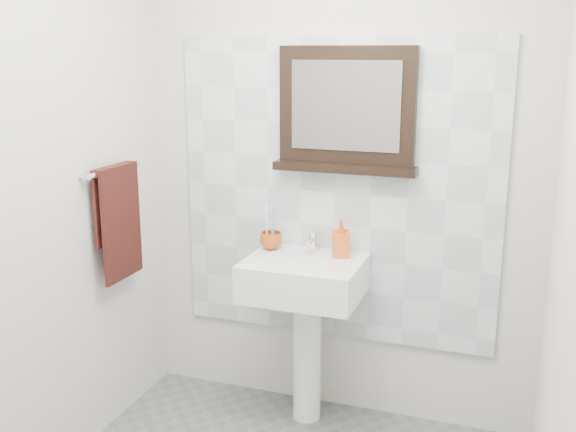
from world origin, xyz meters
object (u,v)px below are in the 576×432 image
at_px(soap_dispenser, 341,238).
at_px(hand_towel, 118,213).
at_px(pedestal_sink, 305,295).
at_px(framed_mirror, 346,113).
at_px(toothbrush_cup, 271,241).

relative_size(soap_dispenser, hand_towel, 0.34).
distance_m(pedestal_sink, hand_towel, 0.98).
distance_m(pedestal_sink, framed_mirror, 0.90).
relative_size(toothbrush_cup, hand_towel, 0.20).
bearing_deg(pedestal_sink, soap_dispenser, 34.00).
height_order(soap_dispenser, framed_mirror, framed_mirror).
bearing_deg(pedestal_sink, framed_mirror, 53.00).
bearing_deg(soap_dispenser, pedestal_sink, -164.21).
relative_size(soap_dispenser, framed_mirror, 0.27).
height_order(framed_mirror, hand_towel, framed_mirror).
bearing_deg(soap_dispenser, toothbrush_cup, 161.43).
xyz_separation_m(soap_dispenser, framed_mirror, (-0.01, 0.09, 0.59)).
bearing_deg(hand_towel, pedestal_sink, 16.67).
bearing_deg(pedestal_sink, toothbrush_cup, 154.23).
relative_size(pedestal_sink, soap_dispenser, 5.20).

